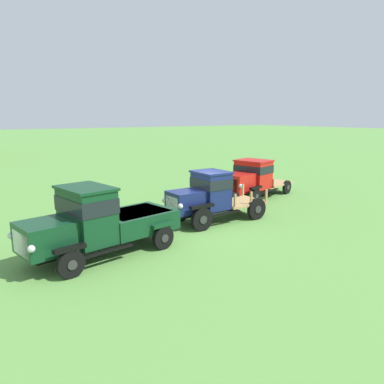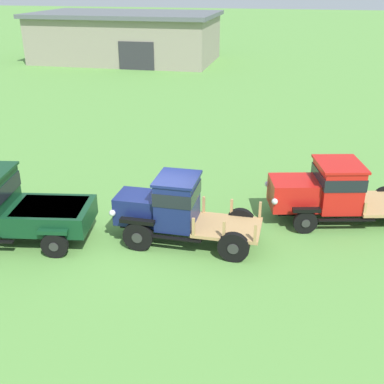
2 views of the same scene
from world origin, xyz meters
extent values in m
plane|color=#5B9342|center=(0.00, 0.00, 0.00)|extent=(240.00, 240.00, 0.00)
cube|color=gray|center=(-12.61, 33.45, 2.06)|extent=(16.65, 9.37, 4.11)
cube|color=#565B60|center=(-12.61, 33.45, 4.29)|extent=(17.25, 10.17, 0.36)
cube|color=#2D2D33|center=(-10.12, 28.73, 1.20)|extent=(3.20, 0.08, 2.40)
cylinder|color=black|center=(-2.64, -1.43, 0.39)|extent=(0.81, 0.30, 0.79)
cylinder|color=#2D2D2D|center=(-2.63, -1.53, 0.39)|extent=(0.28, 0.07, 0.28)
cylinder|color=black|center=(-2.97, 0.53, 0.39)|extent=(0.81, 0.30, 0.79)
cylinder|color=#2D2D2D|center=(-2.98, 0.64, 0.39)|extent=(0.28, 0.07, 0.28)
cube|color=black|center=(-4.45, -0.72, 0.47)|extent=(4.75, 1.83, 0.12)
cube|color=black|center=(-4.98, 0.18, 0.45)|extent=(1.64, 0.40, 0.05)
cube|color=#0F381E|center=(-3.16, -0.51, 0.85)|extent=(2.69, 2.20, 0.64)
cube|color=black|center=(-3.16, -0.51, 1.15)|extent=(2.26, 1.86, 0.06)
cube|color=#0F381E|center=(-2.64, -1.43, 0.84)|extent=(0.89, 0.34, 0.12)
cube|color=#0F381E|center=(-2.97, 0.53, 0.84)|extent=(0.89, 0.34, 0.12)
cylinder|color=black|center=(-0.40, -0.53, 0.46)|extent=(0.92, 0.19, 0.92)
cylinder|color=#2D2D2D|center=(-0.40, -0.63, 0.46)|extent=(0.32, 0.03, 0.32)
cylinder|color=black|center=(-0.39, 1.06, 0.46)|extent=(0.92, 0.19, 0.92)
cylinder|color=#2D2D2D|center=(-0.39, 1.16, 0.46)|extent=(0.32, 0.03, 0.32)
cylinder|color=black|center=(2.47, -0.54, 0.46)|extent=(0.92, 0.19, 0.92)
cylinder|color=#2D2D2D|center=(2.47, -0.65, 0.46)|extent=(0.32, 0.03, 0.32)
cylinder|color=black|center=(2.48, 1.04, 0.46)|extent=(0.92, 0.19, 0.92)
cylinder|color=#2D2D2D|center=(2.48, 1.15, 0.46)|extent=(0.32, 0.03, 0.32)
cube|color=black|center=(0.95, 0.26, 0.54)|extent=(4.08, 0.89, 0.12)
cube|color=#141E51|center=(-0.59, 0.26, 1.03)|extent=(1.34, 1.12, 0.85)
cube|color=silver|center=(-1.23, 0.27, 0.98)|extent=(0.06, 0.87, 0.64)
sphere|color=silver|center=(-1.24, -0.33, 1.05)|extent=(0.20, 0.20, 0.20)
sphere|color=silver|center=(-1.24, 0.86, 1.05)|extent=(0.20, 0.20, 0.20)
cube|color=black|center=(-0.40, -0.53, 0.97)|extent=(1.06, 0.21, 0.12)
cube|color=black|center=(-0.39, 1.06, 0.97)|extent=(1.06, 0.21, 0.12)
cube|color=#141E51|center=(0.63, 0.26, 1.33)|extent=(1.13, 1.40, 1.46)
cube|color=black|center=(0.63, 0.26, 1.66)|extent=(1.17, 1.43, 0.41)
cube|color=#141E51|center=(0.63, 0.26, 2.10)|extent=(1.24, 1.46, 0.08)
cube|color=black|center=(0.74, -0.52, 0.52)|extent=(1.57, 0.15, 0.05)
cube|color=black|center=(0.75, 1.03, 0.52)|extent=(1.57, 0.15, 0.05)
cube|color=tan|center=(2.18, 0.25, 0.65)|extent=(1.98, 1.59, 0.10)
cube|color=tan|center=(1.29, -0.50, 0.97)|extent=(0.08, 0.08, 0.54)
cube|color=tan|center=(1.30, 1.01, 0.97)|extent=(0.08, 0.08, 0.54)
cube|color=tan|center=(2.18, -0.50, 0.97)|extent=(0.08, 0.08, 0.54)
cube|color=tan|center=(2.18, 1.00, 0.97)|extent=(0.08, 0.08, 0.54)
cube|color=tan|center=(3.06, -0.51, 0.97)|extent=(0.08, 0.08, 0.54)
cube|color=tan|center=(3.07, 1.00, 0.97)|extent=(0.08, 0.08, 0.54)
cylinder|color=black|center=(4.48, 1.60, 0.39)|extent=(0.78, 0.32, 0.77)
cylinder|color=#2D2D2D|center=(4.50, 1.52, 0.39)|extent=(0.27, 0.09, 0.27)
cylinder|color=black|center=(4.05, 3.43, 0.39)|extent=(0.78, 0.32, 0.77)
cylinder|color=#2D2D2D|center=(4.03, 3.51, 0.39)|extent=(0.27, 0.09, 0.27)
cylinder|color=black|center=(7.21, 4.18, 0.39)|extent=(0.78, 0.32, 0.77)
cylinder|color=#2D2D2D|center=(7.19, 4.26, 0.39)|extent=(0.27, 0.09, 0.27)
cube|color=black|center=(5.73, 2.86, 0.46)|extent=(4.73, 2.07, 0.12)
cube|color=red|center=(4.04, 2.46, 0.99)|extent=(1.80, 1.63, 0.94)
cube|color=silver|center=(3.32, 2.29, 0.95)|extent=(0.30, 1.02, 0.70)
sphere|color=silver|center=(3.48, 1.60, 1.02)|extent=(0.20, 0.20, 0.20)
sphere|color=silver|center=(3.15, 2.97, 1.02)|extent=(0.20, 0.20, 0.20)
cube|color=black|center=(4.48, 1.60, 0.82)|extent=(0.91, 0.40, 0.12)
cube|color=black|center=(4.05, 3.43, 0.82)|extent=(0.91, 0.40, 0.12)
cube|color=red|center=(5.42, 2.79, 1.24)|extent=(1.65, 1.91, 1.44)
cube|color=black|center=(5.42, 2.79, 1.57)|extent=(1.71, 1.96, 0.40)
cube|color=red|center=(5.42, 2.79, 2.00)|extent=(1.79, 2.01, 0.08)
cube|color=black|center=(5.76, 1.93, 0.44)|extent=(1.81, 0.56, 0.05)
cube|color=black|center=(5.34, 3.71, 0.44)|extent=(1.81, 0.56, 0.05)
cube|color=tan|center=(6.10, 2.95, 0.80)|extent=(0.49, 1.75, 0.44)
camera|label=1|loc=(-8.55, -11.71, 4.36)|focal=35.00mm
camera|label=2|loc=(3.85, -12.42, 7.53)|focal=45.00mm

